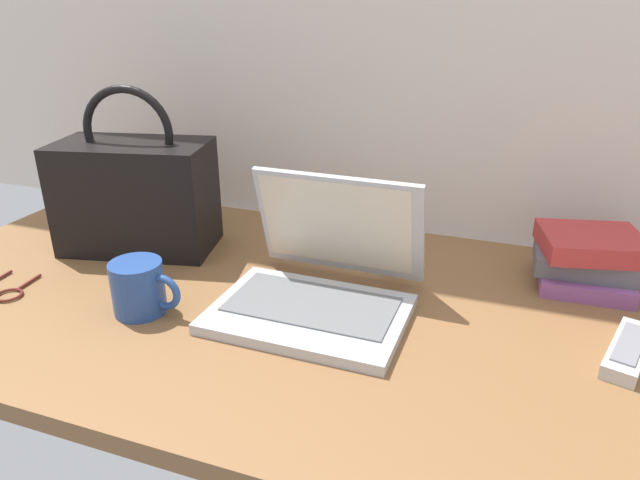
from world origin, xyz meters
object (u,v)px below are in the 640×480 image
Objects in this scene: book_stack at (588,260)px; remote_control_near at (628,350)px; coffee_mug at (140,287)px; handbag at (136,194)px; remote_control_far at (398,252)px; laptop at (321,282)px.

remote_control_near is at bearing -78.08° from book_stack.
coffee_mug is 0.78m from book_stack.
book_stack reaches higher than coffee_mug.
remote_control_near is 0.50× the size of handbag.
laptop is at bearing -108.66° from remote_control_far.
coffee_mug is 0.29m from handbag.
remote_control_far is at bearing 71.34° from laptop.
remote_control_far is 0.50× the size of handbag.
laptop is 0.47m from remote_control_near.
laptop is 1.61× the size of book_stack.
remote_control_near is at bearing 1.20° from laptop.
remote_control_far is 0.54m from handbag.
laptop is 1.89× the size of remote_control_far.
book_stack is at bearing 27.08° from coffee_mug.
laptop is 0.48m from book_stack.
handbag is (-0.16, 0.23, 0.07)m from coffee_mug.
remote_control_near is (0.47, 0.01, -0.03)m from laptop.
remote_control_far is at bearing 179.98° from book_stack.
remote_control_near is 0.23m from book_stack.
laptop is 0.45m from handbag.
coffee_mug is at bearing -156.09° from laptop.
book_stack is at bearing 101.92° from remote_control_near.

